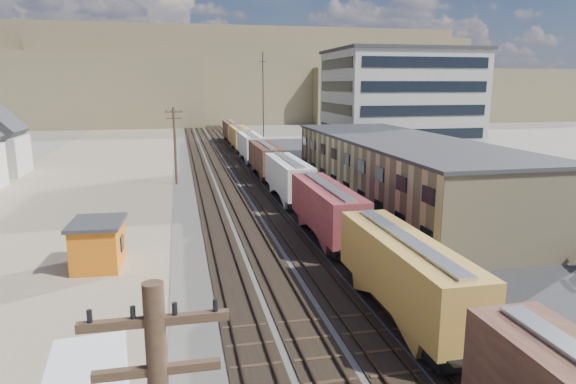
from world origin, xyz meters
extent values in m
plane|color=#6B6356|center=(0.00, 0.00, 0.00)|extent=(300.00, 300.00, 0.00)
cube|color=#4C4742|center=(0.00, 50.00, 0.03)|extent=(18.00, 200.00, 0.06)
cube|color=#85735B|center=(-20.00, 40.00, 0.01)|extent=(24.00, 180.00, 0.03)
cube|color=#232326|center=(22.00, 35.00, 0.02)|extent=(26.00, 120.00, 0.04)
cube|color=black|center=(-5.00, 50.00, 0.10)|extent=(2.60, 200.00, 0.08)
cube|color=#38281E|center=(-5.72, 50.00, 0.22)|extent=(0.08, 200.00, 0.16)
cube|color=#38281E|center=(-4.28, 50.00, 0.22)|extent=(0.08, 200.00, 0.16)
cube|color=black|center=(-2.00, 50.00, 0.10)|extent=(2.60, 200.00, 0.08)
cube|color=#38281E|center=(-2.72, 50.00, 0.22)|extent=(0.08, 200.00, 0.16)
cube|color=#38281E|center=(-1.28, 50.00, 0.22)|extent=(0.08, 200.00, 0.16)
cube|color=black|center=(1.00, 50.00, 0.10)|extent=(2.60, 200.00, 0.08)
cube|color=#38281E|center=(0.28, 50.00, 0.22)|extent=(0.08, 200.00, 0.16)
cube|color=#38281E|center=(1.72, 50.00, 0.22)|extent=(0.08, 200.00, 0.16)
cube|color=black|center=(3.80, 50.00, 0.10)|extent=(2.60, 200.00, 0.08)
cube|color=#38281E|center=(3.08, 50.00, 0.22)|extent=(0.08, 200.00, 0.16)
cube|color=#38281E|center=(4.52, 50.00, 0.22)|extent=(0.08, 200.00, 0.16)
cube|color=black|center=(3.80, -5.69, 0.75)|extent=(2.20, 2.20, 0.90)
cube|color=black|center=(3.80, 4.46, 0.75)|extent=(2.20, 2.20, 0.90)
cube|color=#B88A30|center=(3.80, -0.61, 2.90)|extent=(3.00, 13.34, 3.40)
cube|color=#B7B7B2|center=(3.80, -0.61, 4.68)|extent=(0.90, 12.32, 0.16)
cube|color=black|center=(3.80, 9.51, 0.75)|extent=(2.20, 2.20, 0.90)
cube|color=black|center=(3.80, 19.66, 0.75)|extent=(2.20, 2.20, 0.90)
cube|color=maroon|center=(3.80, 14.59, 2.90)|extent=(3.00, 13.34, 3.40)
cube|color=#B7B7B2|center=(3.80, 14.59, 4.68)|extent=(0.90, 12.33, 0.16)
cube|color=black|center=(3.80, 24.71, 0.75)|extent=(2.20, 2.20, 0.90)
cube|color=black|center=(3.80, 34.86, 0.75)|extent=(2.20, 2.20, 0.90)
cube|color=silver|center=(3.80, 29.79, 2.90)|extent=(3.00, 13.34, 3.40)
cube|color=#B7B7B2|center=(3.80, 29.79, 4.68)|extent=(0.90, 12.33, 0.16)
cube|color=black|center=(3.80, 39.91, 0.75)|extent=(2.20, 2.20, 0.90)
cube|color=black|center=(3.80, 50.06, 0.75)|extent=(2.20, 2.20, 0.90)
cube|color=#3F211B|center=(3.80, 44.99, 2.90)|extent=(3.00, 13.34, 3.40)
cube|color=#B7B7B2|center=(3.80, 44.99, 4.68)|extent=(0.90, 12.33, 0.16)
cube|color=black|center=(3.80, 55.11, 0.75)|extent=(2.20, 2.20, 0.90)
cube|color=black|center=(3.80, 65.26, 0.75)|extent=(2.20, 2.20, 0.90)
cube|color=silver|center=(3.80, 60.19, 2.90)|extent=(3.00, 13.34, 3.40)
cube|color=#B7B7B2|center=(3.80, 60.19, 4.68)|extent=(0.90, 12.33, 0.16)
cube|color=black|center=(3.80, 70.31, 0.75)|extent=(2.20, 2.20, 0.90)
cube|color=black|center=(3.80, 80.46, 0.75)|extent=(2.20, 2.20, 0.90)
cube|color=#B88A30|center=(3.80, 75.39, 2.90)|extent=(3.00, 13.34, 3.40)
cube|color=#B7B7B2|center=(3.80, 75.39, 4.68)|extent=(0.90, 12.32, 0.16)
cube|color=black|center=(3.80, 85.51, 0.75)|extent=(2.20, 2.20, 0.90)
cube|color=black|center=(3.80, 95.66, 0.75)|extent=(2.20, 2.20, 0.90)
cube|color=#3F211B|center=(3.80, 90.59, 2.90)|extent=(3.00, 13.34, 3.40)
cube|color=#B7B7B2|center=(3.80, 90.59, 4.68)|extent=(0.90, 12.32, 0.16)
cube|color=tan|center=(15.00, 25.00, 3.50)|extent=(12.00, 40.00, 7.00)
cube|color=#2D2D30|center=(15.00, 25.00, 7.10)|extent=(12.40, 40.40, 0.30)
cube|color=black|center=(8.95, 25.00, 2.20)|extent=(0.12, 36.00, 1.20)
cube|color=black|center=(8.95, 25.00, 5.20)|extent=(0.12, 36.00, 1.20)
cube|color=#9E998E|center=(28.00, 55.00, 9.00)|extent=(22.00, 18.00, 18.00)
cube|color=#2D2D30|center=(28.00, 55.00, 18.20)|extent=(22.60, 18.60, 0.50)
cube|color=black|center=(16.95, 55.00, 9.00)|extent=(0.12, 16.00, 16.00)
cube|color=black|center=(28.00, 45.95, 9.00)|extent=(20.00, 0.12, 16.00)
cube|color=#382619|center=(-8.50, -18.00, 9.40)|extent=(2.20, 0.14, 0.14)
cube|color=#382619|center=(-8.50, -18.00, 8.60)|extent=(1.90, 0.14, 0.14)
cylinder|color=black|center=(-7.90, -18.00, 9.55)|extent=(0.08, 0.08, 0.22)
cylinder|color=#382619|center=(-8.50, 42.00, 5.00)|extent=(0.32, 0.32, 10.00)
cube|color=#382619|center=(-8.50, 42.00, 9.40)|extent=(2.20, 0.14, 0.14)
cube|color=#382619|center=(-8.50, 42.00, 8.60)|extent=(1.90, 0.14, 0.14)
cylinder|color=black|center=(-7.90, 42.00, 9.55)|extent=(0.08, 0.08, 0.22)
cylinder|color=black|center=(6.00, 60.00, 9.00)|extent=(0.16, 0.16, 18.00)
cube|color=black|center=(6.00, 60.00, 16.50)|extent=(1.20, 0.08, 0.08)
cube|color=brown|center=(-60.00, 150.00, 11.00)|extent=(120.00, 40.00, 22.00)
cube|color=brown|center=(20.00, 160.00, 14.00)|extent=(140.00, 45.00, 28.00)
cube|color=brown|center=(90.00, 150.00, 9.00)|extent=(110.00, 38.00, 18.00)
cube|color=brown|center=(-10.00, 180.00, 16.00)|extent=(200.00, 60.00, 32.00)
cube|color=#C66212|center=(-13.94, 11.67, 1.58)|extent=(3.36, 4.36, 3.16)
cube|color=#2D2D30|center=(-13.94, 11.67, 3.27)|extent=(3.80, 4.80, 0.26)
cube|color=black|center=(-12.31, 11.59, 1.69)|extent=(0.15, 1.06, 1.05)
imported|color=navy|center=(26.45, 56.65, 0.79)|extent=(6.20, 5.36, 1.59)
imported|color=white|center=(31.76, 46.43, 0.68)|extent=(2.99, 4.30, 1.36)
camera|label=1|loc=(-8.04, -25.29, 12.83)|focal=32.00mm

